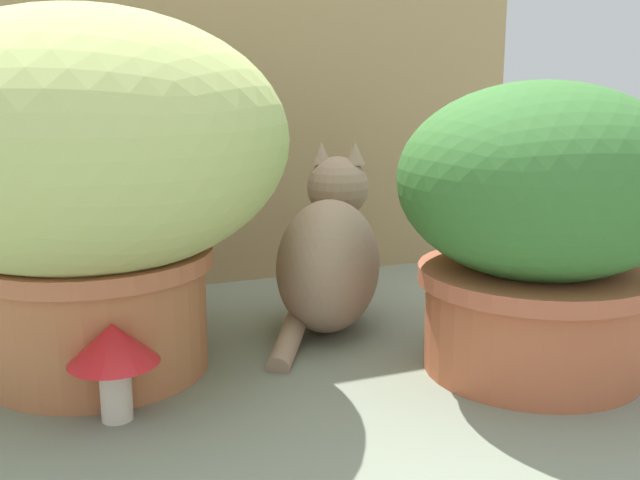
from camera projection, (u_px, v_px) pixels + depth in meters
ground_plane at (279, 386)px, 1.03m from camera, size 6.00×6.00×0.00m
cardboard_backdrop at (240, 56)px, 1.48m from camera, size 1.23×0.03×0.92m
grass_planter at (87, 166)px, 1.03m from camera, size 0.56×0.56×0.51m
leafy_planter at (539, 218)px, 1.05m from camera, size 0.40×0.40×0.41m
cat at (329, 256)px, 1.26m from camera, size 0.30×0.34×0.32m
mushroom_ornament_red at (113, 350)px, 0.92m from camera, size 0.11×0.11×0.13m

